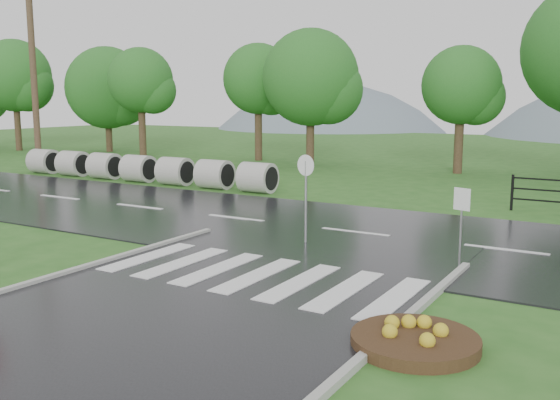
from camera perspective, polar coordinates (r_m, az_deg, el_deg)
The scene contains 9 objects.
ground at distance 9.53m, azimuth -19.09°, elevation -14.07°, with size 120.00×120.00×0.00m, color #2A5E1F.
main_road at distance 17.38m, azimuth 6.89°, elevation -3.06°, with size 90.00×8.00×0.04m, color black.
crosswalk at distance 13.08m, azimuth -2.08°, elevation -6.87°, with size 6.50×2.80×0.02m.
treeline at distance 30.34m, azimuth 19.43°, elevation 1.76°, with size 83.20×5.20×10.00m.
culvert_pipes at distance 28.52m, azimuth -12.79°, elevation 2.83°, with size 13.90×1.20×1.20m.
flower_bed at distance 9.77m, azimuth 12.25°, elevation -12.26°, with size 1.93×1.93×0.39m.
reg_sign_small at distance 14.03m, azimuth 16.27°, elevation -0.93°, with size 0.38×0.14×1.79m.
reg_sign_round at distance 15.77m, azimuth 2.37°, elevation 1.08°, with size 0.53×0.13×2.30m.
utility_pole_west at distance 34.16m, azimuth -21.61°, elevation 10.61°, with size 1.68×0.48×9.56m.
Camera 1 is at (6.81, -5.55, 3.70)m, focal length 40.00 mm.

